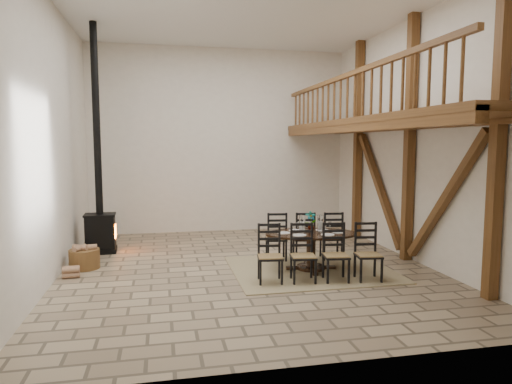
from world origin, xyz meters
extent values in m
plane|color=#9D8869|center=(0.00, 0.00, 0.00)|extent=(8.00, 8.00, 0.00)
cube|color=white|center=(0.00, 4.00, 2.50)|extent=(7.00, 0.02, 5.00)
cube|color=white|center=(0.00, -4.00, 2.50)|extent=(7.00, 0.02, 5.00)
cube|color=white|center=(-3.50, 0.00, 2.50)|extent=(0.02, 8.00, 5.00)
cube|color=white|center=(3.50, 0.00, 2.50)|extent=(0.02, 8.00, 5.00)
cube|color=white|center=(0.00, 0.00, 5.00)|extent=(7.00, 8.00, 0.02)
cube|color=brown|center=(3.38, -2.50, 2.50)|extent=(0.18, 0.18, 5.00)
cube|color=brown|center=(3.38, 0.00, 2.50)|extent=(0.18, 0.18, 5.00)
cube|color=brown|center=(3.38, 2.50, 2.50)|extent=(0.18, 0.18, 5.00)
cube|color=brown|center=(3.38, -1.25, 1.40)|extent=(0.14, 2.16, 2.54)
cube|color=brown|center=(3.38, 1.25, 1.40)|extent=(0.14, 2.16, 2.54)
cube|color=brown|center=(3.38, 0.00, 2.80)|extent=(0.20, 7.80, 0.20)
cube|color=brown|center=(2.70, 0.00, 2.85)|extent=(1.60, 7.80, 0.12)
cube|color=brown|center=(2.00, 0.00, 2.75)|extent=(0.18, 7.80, 0.22)
cube|color=brown|center=(2.00, 0.00, 3.75)|extent=(0.09, 7.60, 0.09)
cube|color=brown|center=(2.00, 0.00, 3.33)|extent=(0.06, 7.60, 0.86)
cube|color=tan|center=(1.17, -0.37, 0.01)|extent=(3.00, 2.50, 0.02)
ellipsoid|color=black|center=(1.17, -0.37, 0.70)|extent=(1.88, 1.28, 0.04)
cylinder|color=black|center=(1.17, -0.37, 0.34)|extent=(0.17, 0.17, 0.64)
cylinder|color=black|center=(1.17, -0.37, 0.05)|extent=(0.54, 0.54, 0.06)
cube|color=#A88D4D|center=(0.20, -1.02, 0.46)|extent=(0.47, 0.46, 0.04)
cube|color=black|center=(0.20, -1.02, 0.22)|extent=(0.46, 0.46, 0.44)
cube|color=black|center=(0.23, -0.84, 0.73)|extent=(0.37, 0.09, 0.58)
cube|color=#A88D4D|center=(0.78, -1.09, 0.46)|extent=(0.47, 0.46, 0.04)
cube|color=black|center=(0.78, -1.09, 0.22)|extent=(0.46, 0.46, 0.44)
cube|color=black|center=(0.80, -0.91, 0.73)|extent=(0.37, 0.09, 0.58)
cube|color=#A88D4D|center=(1.35, -1.17, 0.46)|extent=(0.47, 0.46, 0.04)
cube|color=black|center=(1.35, -1.17, 0.22)|extent=(0.46, 0.46, 0.44)
cube|color=black|center=(1.38, -0.99, 0.73)|extent=(0.37, 0.09, 0.58)
cube|color=#A88D4D|center=(1.93, -1.25, 0.46)|extent=(0.47, 0.46, 0.04)
cube|color=black|center=(1.93, -1.25, 0.22)|extent=(0.46, 0.46, 0.44)
cube|color=black|center=(1.95, -1.06, 0.73)|extent=(0.37, 0.09, 0.58)
cube|color=#A88D4D|center=(0.69, 0.48, 0.46)|extent=(0.47, 0.46, 0.04)
cube|color=black|center=(0.69, 0.48, 0.22)|extent=(0.46, 0.46, 0.44)
cube|color=black|center=(0.67, 0.29, 0.73)|extent=(0.37, 0.09, 0.58)
cube|color=#A88D4D|center=(1.27, 0.40, 0.46)|extent=(0.47, 0.46, 0.04)
cube|color=black|center=(1.27, 0.40, 0.22)|extent=(0.46, 0.46, 0.44)
cube|color=black|center=(1.24, 0.22, 0.73)|extent=(0.37, 0.09, 0.58)
cube|color=#A88D4D|center=(1.84, 0.33, 0.46)|extent=(0.47, 0.46, 0.04)
cube|color=black|center=(1.84, 0.33, 0.22)|extent=(0.46, 0.46, 0.44)
cube|color=black|center=(1.82, 0.14, 0.73)|extent=(0.37, 0.09, 0.58)
cube|color=white|center=(1.17, -0.37, 0.73)|extent=(1.43, 0.85, 0.01)
cube|color=white|center=(1.17, -0.37, 0.81)|extent=(0.90, 0.40, 0.18)
cylinder|color=white|center=(0.99, -0.34, 0.89)|extent=(0.12, 0.12, 0.34)
cylinder|color=white|center=(1.34, -0.39, 0.89)|extent=(0.12, 0.12, 0.34)
cylinder|color=white|center=(0.99, -0.34, 0.80)|extent=(0.06, 0.06, 0.16)
cylinder|color=white|center=(1.34, -0.39, 0.80)|extent=(0.06, 0.06, 0.16)
imported|color=#4C723F|center=(1.17, -0.32, 0.93)|extent=(0.23, 0.17, 0.41)
cube|color=black|center=(-2.96, 1.95, 0.05)|extent=(0.69, 0.54, 0.10)
cube|color=black|center=(-2.96, 1.95, 0.47)|extent=(0.64, 0.49, 0.72)
cube|color=#FF590C|center=(-2.64, 1.96, 0.47)|extent=(0.03, 0.29, 0.29)
cube|color=black|center=(-2.96, 1.95, 0.85)|extent=(0.68, 0.53, 0.04)
cylinder|color=black|center=(-2.96, 1.95, 2.93)|extent=(0.16, 0.16, 4.13)
cylinder|color=brown|center=(-3.11, 0.63, 0.19)|extent=(0.58, 0.58, 0.38)
cube|color=tan|center=(-3.11, 0.63, 0.42)|extent=(0.31, 0.31, 0.11)
cube|color=tan|center=(-3.25, 0.03, 0.10)|extent=(0.32, 0.24, 0.20)
camera|label=1|loc=(-1.61, -8.53, 2.41)|focal=32.00mm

